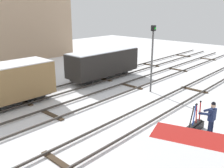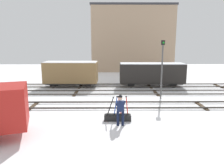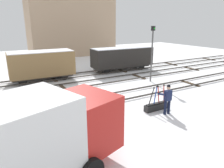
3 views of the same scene
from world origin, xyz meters
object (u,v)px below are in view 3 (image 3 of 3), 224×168
at_px(delivery_truck, 20,145).
at_px(signal_post, 152,49).
at_px(rail_worker, 167,98).
at_px(freight_car_far_end, 42,64).
at_px(freight_car_mid_siding, 122,57).
at_px(switch_lever_frame, 156,106).

distance_m(delivery_truck, signal_post, 13.39).
bearing_deg(rail_worker, signal_post, 57.67).
xyz_separation_m(freight_car_far_end, freight_car_mid_siding, (8.04, -0.00, -0.08)).
distance_m(signal_post, freight_car_far_end, 9.30).
xyz_separation_m(switch_lever_frame, signal_post, (3.59, 4.85, 2.48)).
bearing_deg(switch_lever_frame, rail_worker, -80.31).
bearing_deg(freight_car_mid_siding, delivery_truck, -130.22).
distance_m(switch_lever_frame, freight_car_far_end, 10.57).
height_order(switch_lever_frame, freight_car_far_end, freight_car_far_end).
relative_size(signal_post, freight_car_mid_siding, 0.71).
bearing_deg(signal_post, rail_worker, -122.07).
distance_m(delivery_truck, freight_car_mid_siding, 16.61).
distance_m(rail_worker, freight_car_far_end, 11.19).
distance_m(switch_lever_frame, signal_post, 6.52).
relative_size(switch_lever_frame, freight_car_mid_siding, 0.24).
distance_m(switch_lever_frame, delivery_truck, 7.98).
relative_size(rail_worker, delivery_truck, 0.26).
height_order(rail_worker, signal_post, signal_post).
relative_size(rail_worker, freight_car_far_end, 0.32).
bearing_deg(delivery_truck, signal_post, 17.13).
xyz_separation_m(switch_lever_frame, freight_car_far_end, (-4.31, 9.58, 1.20)).
bearing_deg(signal_post, freight_car_mid_siding, 88.28).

